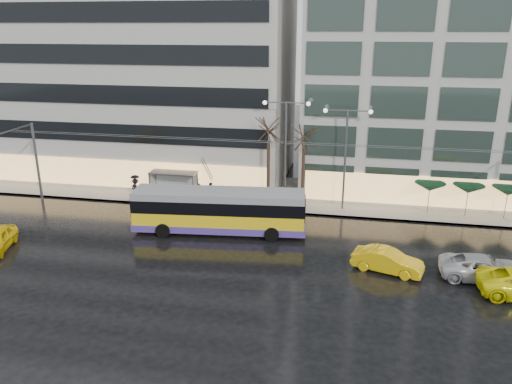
# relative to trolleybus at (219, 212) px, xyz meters

# --- Properties ---
(ground) EXTENTS (140.00, 140.00, 0.00)m
(ground) POSITION_rel_trolleybus_xyz_m (2.10, -4.14, -1.63)
(ground) COLOR black
(ground) RESTS_ON ground
(sidewalk) EXTENTS (80.00, 10.00, 0.15)m
(sidewalk) POSITION_rel_trolleybus_xyz_m (4.10, 9.86, -1.55)
(sidewalk) COLOR gray
(sidewalk) RESTS_ON ground
(kerb) EXTENTS (80.00, 0.10, 0.15)m
(kerb) POSITION_rel_trolleybus_xyz_m (4.10, 4.91, -1.55)
(kerb) COLOR slate
(kerb) RESTS_ON ground
(building_left) EXTENTS (34.00, 14.00, 22.00)m
(building_left) POSITION_rel_trolleybus_xyz_m (-13.90, 14.86, 9.52)
(building_left) COLOR #BAB7B2
(building_left) RESTS_ON sidewalk
(building_right) EXTENTS (32.00, 14.00, 25.00)m
(building_right) POSITION_rel_trolleybus_xyz_m (21.10, 14.86, 11.02)
(building_right) COLOR #BAB7B2
(building_right) RESTS_ON sidewalk
(trolleybus) EXTENTS (13.16, 5.41, 6.01)m
(trolleybus) POSITION_rel_trolleybus_xyz_m (0.00, 0.00, 0.00)
(trolleybus) COLOR yellow
(trolleybus) RESTS_ON ground
(catenary) EXTENTS (42.24, 5.12, 7.00)m
(catenary) POSITION_rel_trolleybus_xyz_m (3.10, 3.80, 2.63)
(catenary) COLOR #595B60
(catenary) RESTS_ON ground
(bus_shelter) EXTENTS (4.20, 1.60, 2.51)m
(bus_shelter) POSITION_rel_trolleybus_xyz_m (-6.28, 6.55, 0.33)
(bus_shelter) COLOR #595B60
(bus_shelter) RESTS_ON sidewalk
(street_lamp_near) EXTENTS (3.96, 0.36, 9.03)m
(street_lamp_near) POSITION_rel_trolleybus_xyz_m (4.10, 6.66, 4.36)
(street_lamp_near) COLOR #595B60
(street_lamp_near) RESTS_ON sidewalk
(street_lamp_far) EXTENTS (3.96, 0.36, 8.53)m
(street_lamp_far) POSITION_rel_trolleybus_xyz_m (9.10, 6.66, 4.09)
(street_lamp_far) COLOR #595B60
(street_lamp_far) RESTS_ON sidewalk
(tree_a) EXTENTS (3.20, 3.20, 8.40)m
(tree_a) POSITION_rel_trolleybus_xyz_m (2.60, 6.86, 5.46)
(tree_a) COLOR black
(tree_a) RESTS_ON sidewalk
(tree_b) EXTENTS (3.20, 3.20, 7.70)m
(tree_b) POSITION_rel_trolleybus_xyz_m (5.60, 7.06, 4.77)
(tree_b) COLOR black
(tree_b) RESTS_ON sidewalk
(parasol_a) EXTENTS (2.50, 2.50, 2.65)m
(parasol_a) POSITION_rel_trolleybus_xyz_m (16.10, 6.86, 0.82)
(parasol_a) COLOR #595B60
(parasol_a) RESTS_ON sidewalk
(parasol_b) EXTENTS (2.50, 2.50, 2.65)m
(parasol_b) POSITION_rel_trolleybus_xyz_m (19.10, 6.86, 0.82)
(parasol_b) COLOR #595B60
(parasol_b) RESTS_ON sidewalk
(parasol_c) EXTENTS (2.50, 2.50, 2.65)m
(parasol_c) POSITION_rel_trolleybus_xyz_m (22.10, 6.86, 0.82)
(parasol_c) COLOR #595B60
(parasol_c) RESTS_ON sidewalk
(taxi_b) EXTENTS (4.73, 2.78, 1.47)m
(taxi_b) POSITION_rel_trolleybus_xyz_m (12.23, -4.19, -0.89)
(taxi_b) COLOR yellow
(taxi_b) RESTS_ON ground
(sedan_silver) EXTENTS (5.41, 2.61, 1.49)m
(sedan_silver) POSITION_rel_trolleybus_xyz_m (18.08, -4.13, -0.88)
(sedan_silver) COLOR silver
(sedan_silver) RESTS_ON ground
(pedestrian_a) EXTENTS (1.06, 1.08, 2.19)m
(pedestrian_a) POSITION_rel_trolleybus_xyz_m (-3.44, 5.87, -0.04)
(pedestrian_a) COLOR black
(pedestrian_a) RESTS_ON sidewalk
(pedestrian_b) EXTENTS (0.91, 0.80, 1.57)m
(pedestrian_b) POSITION_rel_trolleybus_xyz_m (-2.66, 6.84, -0.69)
(pedestrian_b) COLOR black
(pedestrian_b) RESTS_ON sidewalk
(pedestrian_c) EXTENTS (1.30, 1.10, 2.11)m
(pedestrian_c) POSITION_rel_trolleybus_xyz_m (-9.51, 6.13, -0.36)
(pedestrian_c) COLOR black
(pedestrian_c) RESTS_ON sidewalk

